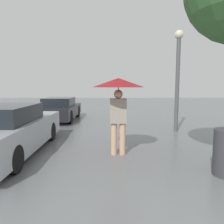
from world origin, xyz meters
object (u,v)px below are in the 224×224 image
street_lamp (178,70)px  pedestrian (118,91)px  parked_car_nearest (5,131)px  parked_car_farthest (60,109)px

street_lamp → pedestrian: bearing=-129.2°
pedestrian → parked_car_nearest: 3.10m
pedestrian → parked_car_farthest: bearing=115.8°
pedestrian → parked_car_nearest: pedestrian is taller
pedestrian → parked_car_farthest: size_ratio=0.49×
pedestrian → street_lamp: size_ratio=0.51×
parked_car_nearest → parked_car_farthest: 5.72m
pedestrian → parked_car_farthest: pedestrian is taller
pedestrian → parked_car_nearest: (-2.92, 0.11, -1.03)m
pedestrian → parked_car_nearest: size_ratio=0.45×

